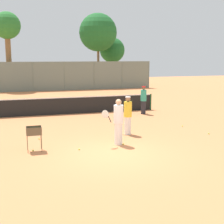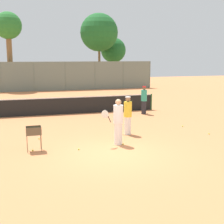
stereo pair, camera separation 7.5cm
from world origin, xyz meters
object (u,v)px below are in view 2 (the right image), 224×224
(player_yellow_shirt, at_px, (118,121))
(parked_car, at_px, (49,83))
(ball_cart, at_px, (34,133))
(player_red_cap, at_px, (128,115))
(player_white_outfit, at_px, (144,100))
(tennis_net, at_px, (72,105))

(player_yellow_shirt, distance_m, parked_car, 23.71)
(ball_cart, bearing_deg, parked_car, 83.28)
(player_red_cap, height_order, parked_car, player_red_cap)
(ball_cart, bearing_deg, player_white_outfit, 40.85)
(player_yellow_shirt, bearing_deg, ball_cart, -5.09)
(player_white_outfit, xyz_separation_m, parked_car, (-4.12, 17.66, -0.24))
(parked_car, bearing_deg, player_red_cap, -86.30)
(player_red_cap, bearing_deg, player_yellow_shirt, 102.76)
(tennis_net, bearing_deg, player_yellow_shirt, -85.23)
(player_red_cap, distance_m, ball_cart, 4.45)
(parked_car, bearing_deg, player_yellow_shirt, -88.77)
(tennis_net, relative_size, ball_cart, 11.44)
(player_white_outfit, distance_m, player_yellow_shirt, 7.05)
(tennis_net, relative_size, player_yellow_shirt, 5.78)
(player_red_cap, bearing_deg, ball_cart, 63.29)
(player_white_outfit, distance_m, parked_car, 18.13)
(player_yellow_shirt, xyz_separation_m, ball_cart, (-3.29, 0.08, -0.24))
(ball_cart, distance_m, parked_car, 23.79)
(player_yellow_shirt, bearing_deg, player_white_outfit, -124.58)
(player_white_outfit, bearing_deg, player_yellow_shirt, 156.76)
(parked_car, bearing_deg, ball_cart, -96.72)
(player_white_outfit, height_order, parked_car, player_white_outfit)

